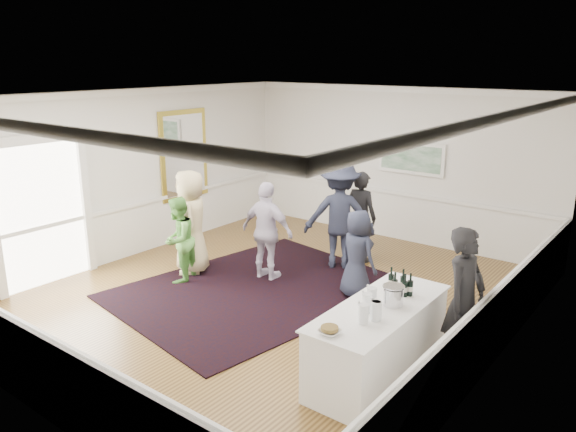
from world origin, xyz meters
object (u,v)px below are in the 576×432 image
Objects in this scene: bartender at (464,301)px; guest_navy at (357,254)px; ice_bucket at (393,296)px; guest_green at (178,240)px; serving_table at (379,340)px; guest_lilac at (267,231)px; guest_dark_a at (339,215)px; guest_dark_b at (361,217)px; guest_tan at (191,222)px; nut_bowl at (330,330)px.

guest_navy is (-2.15, 1.14, -0.19)m from bartender.
bartender is 7.06× the size of ice_bucket.
bartender is 4.94m from guest_green.
guest_navy is (-1.41, 1.85, 0.27)m from serving_table.
guest_lilac is 1.42m from guest_dark_a.
guest_dark_a reaches higher than guest_dark_b.
serving_table is 1.49× the size of guest_green.
serving_table is 4.47m from guest_tan.
serving_table is at bearing 60.93° from guest_green.
guest_green is 5.73× the size of ice_bucket.
guest_tan is 3.15m from guest_dark_b.
guest_green is (-4.19, 0.57, 0.29)m from serving_table.
guest_tan reaches higher than serving_table.
guest_tan is 4.66m from nut_bowl.
guest_dark_b is at bearing 116.52° from nut_bowl.
guest_dark_a is 1.39m from guest_navy.
guest_tan is 1.25× the size of guest_green.
nut_bowl is (1.31, -2.79, 0.21)m from guest_navy.
bartender is at bearing 42.08° from guest_tan.
ice_bucket is (4.43, -0.88, 0.08)m from guest_tan.
guest_dark_a is 7.66× the size of ice_bucket.
guest_green is at bearing 18.19° from guest_dark_a.
guest_tan reaches higher than guest_lilac.
guest_dark_a reaches higher than serving_table.
guest_green is 1.53m from guest_lilac.
ice_bucket is at bearing 147.55° from guest_navy.
bartender is 1.27× the size of guest_navy.
guest_navy is 2.31m from ice_bucket.
guest_tan is (-4.33, 1.01, 0.48)m from serving_table.
guest_green is at bearing 159.80° from nut_bowl.
bartender is 0.88m from ice_bucket.
ice_bucket is (2.47, -2.69, 0.02)m from guest_dark_a.
guest_green is 0.75× the size of guest_dark_a.
guest_dark_a is at bearing -28.69° from guest_navy.
guest_tan is 4.52m from ice_bucket.
serving_table is at bearing -128.33° from ice_bucket.
nut_bowl is at bearing -96.18° from serving_table.
guest_green is at bearing 41.15° from guest_navy.
nut_bowl is (2.94, -2.51, 0.07)m from guest_lilac.
serving_table is 1.13m from bartender.
guest_tan is 7.17× the size of ice_bucket.
guest_green is (0.15, -0.44, -0.19)m from guest_tan.
ice_bucket is 1.08m from nut_bowl.
serving_table is 1.06m from nut_bowl.
guest_navy is (1.63, 0.28, -0.14)m from guest_lilac.
bartender is 1.06× the size of guest_dark_b.
bartender is at bearing 139.43° from guest_dark_b.
guest_tan is 1.29× the size of guest_navy.
guest_dark_b is 4.01m from ice_bucket.
guest_lilac is 3.87m from nut_bowl.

